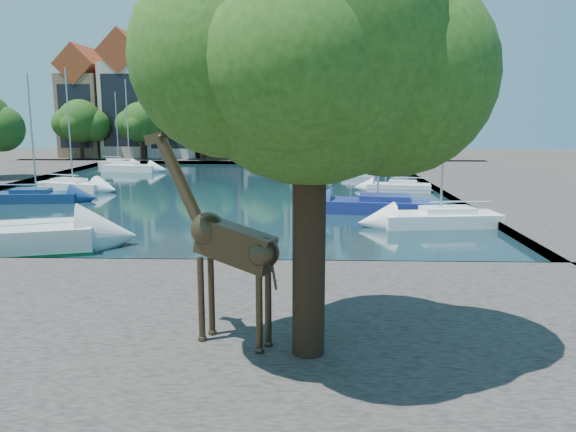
% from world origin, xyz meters
% --- Properties ---
extents(ground, '(160.00, 160.00, 0.00)m').
position_xyz_m(ground, '(0.00, 0.00, 0.00)').
color(ground, '#38332B').
rests_on(ground, ground).
extents(water_basin, '(38.00, 50.00, 0.08)m').
position_xyz_m(water_basin, '(0.00, 24.00, 0.04)').
color(water_basin, black).
rests_on(water_basin, ground).
extents(near_quay, '(50.00, 14.00, 0.50)m').
position_xyz_m(near_quay, '(0.00, -7.00, 0.25)').
color(near_quay, '#4D4642').
rests_on(near_quay, ground).
extents(far_quay, '(60.00, 16.00, 0.50)m').
position_xyz_m(far_quay, '(0.00, 56.00, 0.25)').
color(far_quay, '#4D4642').
rests_on(far_quay, ground).
extents(right_quay, '(14.00, 52.00, 0.50)m').
position_xyz_m(right_quay, '(25.00, 24.00, 0.25)').
color(right_quay, '#4D4642').
rests_on(right_quay, ground).
extents(plane_tree, '(8.32, 6.40, 10.62)m').
position_xyz_m(plane_tree, '(7.62, -9.01, 7.67)').
color(plane_tree, '#332114').
rests_on(plane_tree, near_quay).
extents(townhouse_west_end, '(5.44, 9.18, 14.93)m').
position_xyz_m(townhouse_west_end, '(-23.00, 55.99, 7.36)').
color(townhouse_west_end, '#7F6045').
rests_on(townhouse_west_end, far_quay).
extents(townhouse_west_mid, '(5.94, 9.18, 16.79)m').
position_xyz_m(townhouse_west_mid, '(-17.00, 55.99, 8.23)').
color(townhouse_west_mid, beige).
rests_on(townhouse_west_mid, far_quay).
extents(townhouse_west_inner, '(6.43, 9.18, 15.15)m').
position_xyz_m(townhouse_west_inner, '(-10.50, 55.99, 7.35)').
color(townhouse_west_inner, beige).
rests_on(townhouse_west_inner, far_quay).
extents(townhouse_center, '(5.44, 9.18, 16.93)m').
position_xyz_m(townhouse_center, '(-4.00, 55.99, 8.36)').
color(townhouse_center, brown).
rests_on(townhouse_center, far_quay).
extents(townhouse_east_inner, '(5.94, 9.18, 15.79)m').
position_xyz_m(townhouse_east_inner, '(2.00, 55.99, 7.73)').
color(townhouse_east_inner, tan).
rests_on(townhouse_east_inner, far_quay).
extents(townhouse_east_mid, '(6.43, 9.18, 16.65)m').
position_xyz_m(townhouse_east_mid, '(8.50, 55.99, 8.10)').
color(townhouse_east_mid, beige).
rests_on(townhouse_east_mid, far_quay).
extents(townhouse_east_end, '(5.44, 9.18, 14.43)m').
position_xyz_m(townhouse_east_end, '(15.00, 55.99, 7.11)').
color(townhouse_east_end, brown).
rests_on(townhouse_east_end, far_quay).
extents(far_tree_far_west, '(7.28, 5.60, 7.68)m').
position_xyz_m(far_tree_far_west, '(-21.90, 50.49, 5.18)').
color(far_tree_far_west, '#332114').
rests_on(far_tree_far_west, far_quay).
extents(far_tree_west, '(6.76, 5.20, 7.36)m').
position_xyz_m(far_tree_west, '(-13.91, 50.49, 5.08)').
color(far_tree_west, '#332114').
rests_on(far_tree_west, far_quay).
extents(far_tree_mid_west, '(7.80, 6.00, 8.00)m').
position_xyz_m(far_tree_mid_west, '(-5.89, 50.49, 5.29)').
color(far_tree_mid_west, '#332114').
rests_on(far_tree_mid_west, far_quay).
extents(far_tree_mid_east, '(7.02, 5.40, 7.52)m').
position_xyz_m(far_tree_mid_east, '(2.10, 50.49, 5.13)').
color(far_tree_mid_east, '#332114').
rests_on(far_tree_mid_east, far_quay).
extents(far_tree_east, '(7.54, 5.80, 7.84)m').
position_xyz_m(far_tree_east, '(10.11, 50.49, 5.24)').
color(far_tree_east, '#332114').
rests_on(far_tree_east, far_quay).
extents(far_tree_far_east, '(6.76, 5.20, 7.36)m').
position_xyz_m(far_tree_far_east, '(18.09, 50.49, 5.08)').
color(far_tree_far_east, '#332114').
rests_on(far_tree_far_east, far_quay).
extents(giraffe_statue, '(3.61, 1.89, 5.41)m').
position_xyz_m(giraffe_statue, '(5.37, -8.37, 3.16)').
color(giraffe_statue, '#382C1C').
rests_on(giraffe_statue, near_quay).
extents(sailboat_left_b, '(6.06, 2.66, 9.01)m').
position_xyz_m(sailboat_left_b, '(-12.00, 17.15, 0.60)').
color(sailboat_left_b, navy).
rests_on(sailboat_left_b, water_basin).
extents(sailboat_left_c, '(6.37, 3.98, 9.93)m').
position_xyz_m(sailboat_left_c, '(-12.00, 23.51, 0.60)').
color(sailboat_left_c, white).
rests_on(sailboat_left_c, water_basin).
extents(sailboat_left_d, '(5.98, 2.61, 9.87)m').
position_xyz_m(sailboat_left_d, '(-12.00, 38.63, 0.66)').
color(sailboat_left_d, white).
rests_on(sailboat_left_d, water_basin).
extents(sailboat_left_e, '(5.05, 3.09, 8.82)m').
position_xyz_m(sailboat_left_e, '(-15.00, 44.00, 0.59)').
color(sailboat_left_e, silver).
rests_on(sailboat_left_e, water_basin).
extents(sailboat_right_a, '(6.78, 3.04, 11.39)m').
position_xyz_m(sailboat_right_a, '(15.00, 9.30, 0.67)').
color(sailboat_right_a, white).
rests_on(sailboat_right_a, water_basin).
extents(sailboat_right_b, '(7.58, 3.51, 12.95)m').
position_xyz_m(sailboat_right_b, '(12.00, 13.69, 0.71)').
color(sailboat_right_b, navy).
rests_on(sailboat_right_b, water_basin).
extents(sailboat_right_c, '(5.34, 2.63, 7.53)m').
position_xyz_m(sailboat_right_c, '(15.00, 23.85, 0.55)').
color(sailboat_right_c, white).
rests_on(sailboat_right_c, water_basin).
extents(sailboat_right_d, '(5.68, 3.57, 7.00)m').
position_xyz_m(sailboat_right_d, '(12.00, 35.73, 0.56)').
color(sailboat_right_d, white).
rests_on(sailboat_right_d, water_basin).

